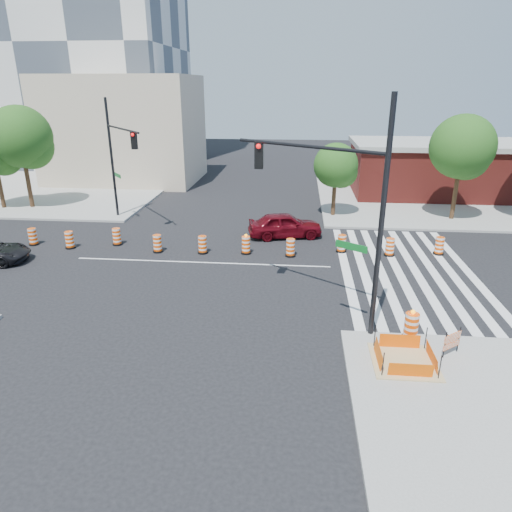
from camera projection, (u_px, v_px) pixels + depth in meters
name	position (u px, v px, depth m)	size (l,w,h in m)	color
ground	(201.00, 262.00, 24.98)	(120.00, 120.00, 0.00)	black
sidewalk_ne	(444.00, 194.00, 40.13)	(22.00, 22.00, 0.15)	gray
sidewalk_nw	(54.00, 186.00, 43.31)	(22.00, 22.00, 0.15)	gray
crosswalk_east	(406.00, 269.00, 24.01)	(6.75, 13.50, 0.01)	silver
lane_centerline	(201.00, 262.00, 24.98)	(14.00, 0.12, 0.01)	silver
excavation_pit	(404.00, 360.00, 15.72)	(2.20, 2.20, 0.90)	tan
brick_storefront	(448.00, 169.00, 39.34)	(16.50, 8.50, 4.60)	maroon
beige_midrise	(125.00, 129.00, 44.77)	(14.00, 10.00, 10.00)	#C4B096
red_coupe	(285.00, 225.00, 28.88)	(1.87, 4.65, 1.58)	#54070F
signal_pole_se	(337.00, 193.00, 16.86)	(5.57, 3.88, 8.79)	black
signal_pole_nw	(118.00, 150.00, 30.45)	(3.95, 4.95, 8.19)	black
pit_drum	(411.00, 327.00, 16.95)	(0.64, 0.64, 1.26)	black
barricade	(452.00, 341.00, 16.01)	(0.71, 0.54, 1.00)	#F34C05
tree_north_b	(22.00, 140.00, 34.04)	(4.58, 4.58, 7.79)	#382314
tree_north_c	(336.00, 168.00, 32.42)	(3.18, 3.14, 5.34)	#382314
tree_north_d	(462.00, 150.00, 30.97)	(4.33, 4.33, 7.36)	#382314
median_drum_0	(33.00, 237.00, 27.58)	(0.60, 0.60, 1.02)	black
median_drum_1	(70.00, 240.00, 27.01)	(0.60, 0.60, 1.02)	black
median_drum_2	(117.00, 237.00, 27.59)	(0.60, 0.60, 1.02)	black
median_drum_3	(157.00, 244.00, 26.39)	(0.60, 0.60, 1.02)	black
median_drum_4	(203.00, 245.00, 26.21)	(0.60, 0.60, 1.02)	black
median_drum_5	(246.00, 245.00, 26.14)	(0.60, 0.60, 1.18)	black
median_drum_6	(290.00, 248.00, 25.73)	(0.60, 0.60, 1.02)	black
median_drum_7	(342.00, 244.00, 26.39)	(0.60, 0.60, 1.02)	black
median_drum_8	(390.00, 248.00, 25.82)	(0.60, 0.60, 1.02)	black
median_drum_9	(439.00, 246.00, 26.00)	(0.60, 0.60, 1.02)	black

